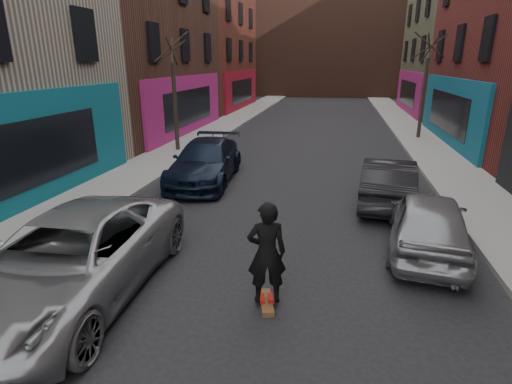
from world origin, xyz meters
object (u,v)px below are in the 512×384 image
at_px(parked_left_end, 205,161).
at_px(skateboarder, 267,253).
at_px(parked_right_end, 388,181).
at_px(parked_left_far, 71,259).
at_px(tree_right_far, 426,76).
at_px(skateboard, 266,302).
at_px(parked_right_far, 428,222).
at_px(tree_left_far, 174,82).

distance_m(parked_left_end, skateboarder, 8.37).
bearing_deg(parked_right_end, parked_left_far, 52.74).
relative_size(parked_right_end, skateboarder, 2.28).
relative_size(tree_right_far, skateboard, 8.50).
xyz_separation_m(tree_right_far, skateboard, (-5.76, -18.13, -3.48)).
relative_size(parked_left_end, skateboard, 6.52).
distance_m(tree_right_far, parked_left_end, 14.45).
bearing_deg(parked_right_end, parked_right_far, 106.05).
distance_m(parked_left_end, parked_right_far, 8.31).
height_order(tree_right_far, parked_right_far, tree_right_far).
bearing_deg(tree_left_far, skateboarder, -61.29).
bearing_deg(parked_right_far, skateboarder, 49.91).
bearing_deg(parked_left_far, tree_right_far, 61.01).
height_order(tree_left_far, skateboarder, tree_left_far).
bearing_deg(parked_left_end, skateboard, -68.69).
bearing_deg(parked_left_end, tree_left_far, 118.42).
relative_size(tree_left_far, skateboard, 8.12).
bearing_deg(tree_right_far, parked_right_far, -99.12).
distance_m(parked_left_end, parked_right_end, 6.54).
distance_m(tree_left_far, skateboard, 14.22).
relative_size(parked_left_far, skateboard, 7.25).
bearing_deg(skateboarder, parked_left_far, -8.46).
xyz_separation_m(tree_right_far, parked_left_end, (-9.41, -10.60, -2.77)).
relative_size(parked_left_end, skateboarder, 2.69).
xyz_separation_m(tree_right_far, parked_right_far, (-2.43, -15.11, -2.80)).
xyz_separation_m(parked_left_far, skateboarder, (3.64, 0.44, 0.26)).
bearing_deg(skateboard, tree_left_far, 103.35).
xyz_separation_m(tree_right_far, skateboarder, (-5.76, -18.13, -2.46)).
distance_m(parked_left_end, skateboard, 8.39).
xyz_separation_m(tree_left_far, parked_left_end, (2.99, -4.60, -2.62)).
relative_size(tree_left_far, parked_right_far, 1.52).
bearing_deg(parked_right_end, tree_right_far, -97.86).
bearing_deg(tree_right_far, skateboarder, -107.62).
bearing_deg(skateboarder, tree_right_far, -122.98).
distance_m(tree_right_far, parked_right_far, 15.56).
relative_size(parked_left_far, skateboarder, 3.00).
height_order(parked_left_end, parked_right_far, parked_left_end).
bearing_deg(tree_left_far, parked_left_far, -76.57).
xyz_separation_m(parked_right_end, skateboarder, (-2.77, -6.30, 0.34)).
bearing_deg(parked_right_far, skateboard, 49.91).
relative_size(parked_right_far, skateboarder, 2.20).
height_order(parked_left_end, parked_right_end, parked_left_end).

